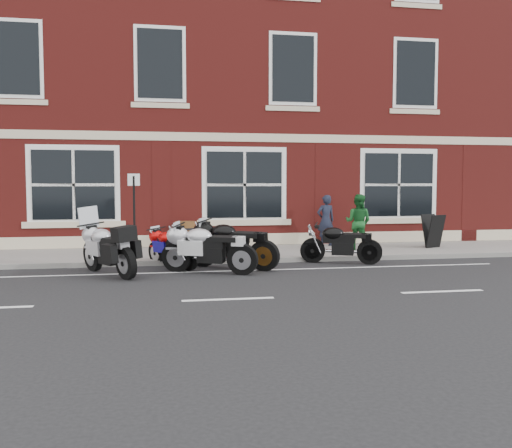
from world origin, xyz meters
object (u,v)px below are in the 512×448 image
object	(u,v)px
moto_touring_silver	(108,247)
moto_sport_silver	(207,247)
pedestrian_right	(358,222)
barrel_planter	(186,235)
moto_sport_red	(172,247)
pedestrian_left	(326,220)
moto_naked_black	(339,242)
a_board_sign	(433,231)
parking_sign	(134,209)
moto_sport_black	(232,243)

from	to	relation	value
moto_touring_silver	moto_sport_silver	xyz separation A→B (m)	(2.16, -0.20, -0.02)
pedestrian_right	barrel_planter	xyz separation A→B (m)	(-4.82, 1.32, -0.40)
barrel_planter	moto_sport_red	bearing A→B (deg)	-99.52
moto_sport_red	pedestrian_left	xyz separation A→B (m)	(4.71, 2.86, 0.40)
pedestrian_left	barrel_planter	size ratio (longest dim) A/B	1.99
pedestrian_right	barrel_planter	world-z (taller)	pedestrian_right
moto_naked_black	pedestrian_left	distance (m)	3.01
pedestrian_left	pedestrian_right	size ratio (longest dim) A/B	0.98
moto_touring_silver	barrel_planter	world-z (taller)	moto_touring_silver
pedestrian_right	barrel_planter	size ratio (longest dim) A/B	2.04
pedestrian_left	a_board_sign	distance (m)	3.16
parking_sign	a_board_sign	bearing A→B (deg)	10.57
moto_sport_red	pedestrian_right	world-z (taller)	pedestrian_right
moto_sport_black	moto_naked_black	bearing A→B (deg)	-47.13
pedestrian_right	moto_touring_silver	bearing A→B (deg)	58.90
moto_touring_silver	a_board_sign	bearing A→B (deg)	-14.19
moto_sport_red	barrel_planter	world-z (taller)	barrel_planter
parking_sign	pedestrian_right	bearing A→B (deg)	11.75
moto_sport_silver	barrel_planter	size ratio (longest dim) A/B	2.68
moto_naked_black	pedestrian_left	size ratio (longest dim) A/B	1.25
moto_sport_red	barrel_planter	xyz separation A→B (m)	(0.51, 3.06, 0.02)
moto_naked_black	barrel_planter	distance (m)	4.80
moto_touring_silver	pedestrian_left	world-z (taller)	pedestrian_left
moto_sport_red	moto_sport_black	size ratio (longest dim) A/B	0.83
pedestrian_left	a_board_sign	bearing A→B (deg)	154.52
moto_sport_silver	pedestrian_left	size ratio (longest dim) A/B	1.35
moto_touring_silver	moto_sport_red	size ratio (longest dim) A/B	1.21
pedestrian_left	a_board_sign	xyz separation A→B (m)	(2.98, -1.01, -0.28)
a_board_sign	moto_sport_red	bearing A→B (deg)	171.39
moto_sport_red	pedestrian_right	xyz separation A→B (m)	(5.33, 1.74, 0.42)
moto_touring_silver	moto_sport_silver	bearing A→B (deg)	-36.02
pedestrian_right	parking_sign	bearing A→B (deg)	44.71
moto_touring_silver	pedestrian_left	size ratio (longest dim) A/B	1.30
pedestrian_left	barrel_planter	xyz separation A→B (m)	(-4.20, 0.20, -0.38)
pedestrian_left	moto_sport_silver	bearing A→B (deg)	37.92
moto_touring_silver	pedestrian_left	xyz separation A→B (m)	(6.13, 3.73, 0.29)
moto_touring_silver	parking_sign	size ratio (longest dim) A/B	0.94
moto_sport_black	a_board_sign	bearing A→B (deg)	-34.90
moto_touring_silver	moto_sport_black	bearing A→B (deg)	-22.38
moto_naked_black	a_board_sign	world-z (taller)	a_board_sign
moto_sport_silver	pedestrian_left	distance (m)	5.58
moto_naked_black	a_board_sign	bearing A→B (deg)	-38.05
moto_naked_black	a_board_sign	distance (m)	4.03
moto_touring_silver	pedestrian_right	world-z (taller)	pedestrian_right
barrel_planter	moto_touring_silver	bearing A→B (deg)	-116.15
moto_sport_silver	moto_naked_black	distance (m)	3.55
barrel_planter	parking_sign	bearing A→B (deg)	-124.27
moto_touring_silver	barrel_planter	distance (m)	4.38
a_board_sign	barrel_planter	world-z (taller)	a_board_sign
a_board_sign	parking_sign	distance (m)	8.67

